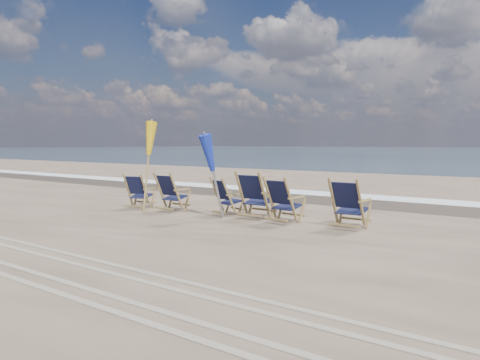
{
  "coord_description": "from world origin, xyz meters",
  "views": [
    {
      "loc": [
        6.38,
        -6.39,
        1.73
      ],
      "look_at": [
        0.0,
        2.2,
        0.9
      ],
      "focal_mm": 35.0,
      "sensor_mm": 36.0,
      "label": 1
    }
  ],
  "objects": [
    {
      "name": "wet_sand_strip",
      "position": [
        0.0,
        6.8,
        0.0
      ],
      "size": [
        200.0,
        2.6,
        0.0
      ],
      "primitive_type": "cube",
      "color": "#42362A",
      "rests_on": "ground"
    },
    {
      "name": "surf_foam",
      "position": [
        0.0,
        8.3,
        0.0
      ],
      "size": [
        200.0,
        1.4,
        0.01
      ],
      "primitive_type": "cube",
      "color": "silver",
      "rests_on": "ground"
    },
    {
      "name": "umbrella_blue",
      "position": [
        -0.43,
        1.82,
        1.47
      ],
      "size": [
        0.3,
        0.3,
        1.99
      ],
      "color": "#A5A5AD",
      "rests_on": "ground"
    },
    {
      "name": "beach_chair_2",
      "position": [
        -0.38,
        2.26,
        0.47
      ],
      "size": [
        0.77,
        0.82,
        0.93
      ],
      "primitive_type": null,
      "rotation": [
        0.0,
        0.0,
        2.84
      ],
      "color": "black",
      "rests_on": "ground"
    },
    {
      "name": "beach_chair_4",
      "position": [
        1.38,
        2.14,
        0.52
      ],
      "size": [
        0.74,
        0.82,
        1.03
      ],
      "primitive_type": null,
      "rotation": [
        0.0,
        0.0,
        3.02
      ],
      "color": "black",
      "rests_on": "ground"
    },
    {
      "name": "tire_tracks",
      "position": [
        0.0,
        -2.8,
        0.01
      ],
      "size": [
        80.0,
        1.3,
        0.01
      ],
      "primitive_type": null,
      "color": "gray",
      "rests_on": "ground"
    },
    {
      "name": "beach_chair_3",
      "position": [
        0.56,
        2.35,
        0.56
      ],
      "size": [
        0.75,
        0.83,
        1.11
      ],
      "primitive_type": null,
      "rotation": [
        0.0,
        0.0,
        3.18
      ],
      "color": "black",
      "rests_on": "ground"
    },
    {
      "name": "beach_chair_0",
      "position": [
        -2.93,
        1.94,
        0.48
      ],
      "size": [
        0.77,
        0.82,
        0.95
      ],
      "primitive_type": null,
      "rotation": [
        0.0,
        0.0,
        3.41
      ],
      "color": "black",
      "rests_on": "ground"
    },
    {
      "name": "umbrella_yellow",
      "position": [
        -2.56,
        1.7,
        1.77
      ],
      "size": [
        0.3,
        0.3,
        2.3
      ],
      "color": "olive",
      "rests_on": "ground"
    },
    {
      "name": "beach_chair_5",
      "position": [
        2.84,
        2.37,
        0.53
      ],
      "size": [
        0.68,
        0.76,
        1.06
      ],
      "primitive_type": null,
      "rotation": [
        0.0,
        0.0,
        3.14
      ],
      "color": "black",
      "rests_on": "ground"
    },
    {
      "name": "beach_chair_1",
      "position": [
        -1.83,
        1.99,
        0.51
      ],
      "size": [
        0.66,
        0.74,
        1.02
      ],
      "primitive_type": null,
      "rotation": [
        0.0,
        0.0,
        3.16
      ],
      "color": "black",
      "rests_on": "ground"
    }
  ]
}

